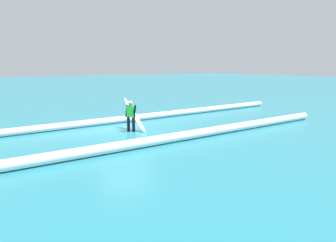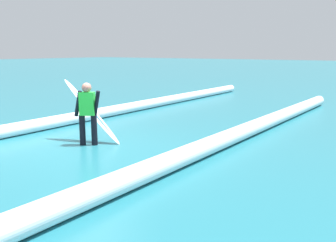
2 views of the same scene
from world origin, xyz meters
name	(u,v)px [view 2 (image 2 of 2)]	position (x,y,z in m)	size (l,w,h in m)	color
ground_plane	(79,147)	(0.00, 0.00, 0.00)	(157.44, 157.44, 0.00)	#216E7C
surfer	(87,110)	(-0.27, 0.04, 0.82)	(0.35, 0.61, 1.45)	black
surfboard	(92,111)	(-0.58, -0.15, 0.74)	(0.52, 1.58, 1.50)	white
wave_crest_foreground	(8,131)	(0.38, -2.20, 0.17)	(0.34, 0.34, 25.79)	white
wave_crest_midground	(218,142)	(-1.58, 2.73, 0.19)	(0.37, 0.37, 16.90)	white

